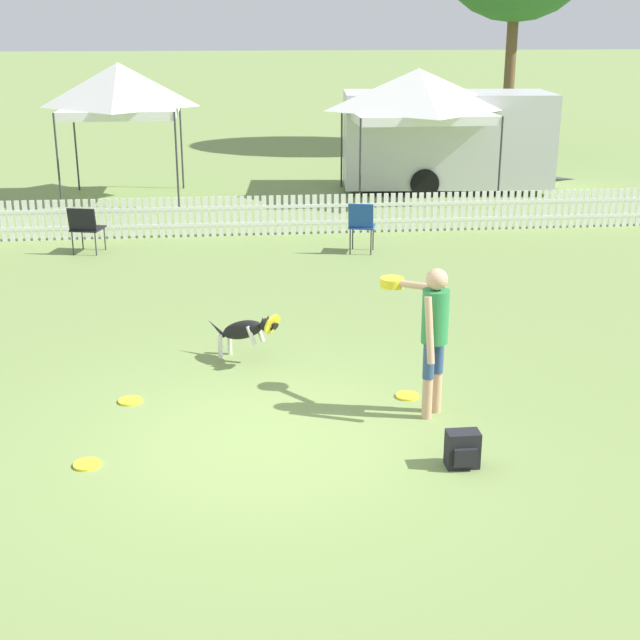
{
  "coord_description": "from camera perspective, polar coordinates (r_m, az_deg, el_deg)",
  "views": [
    {
      "loc": [
        -0.31,
        -8.13,
        4.01
      ],
      "look_at": [
        0.71,
        1.4,
        0.77
      ],
      "focal_mm": 50.0,
      "sensor_mm": 36.0,
      "label": 1
    }
  ],
  "objects": [
    {
      "name": "folding_chair_blue_left",
      "position": [
        16.57,
        -14.78,
        5.85
      ],
      "size": [
        0.63,
        0.64,
        0.86
      ],
      "rotation": [
        0.0,
        0.0,
        2.89
      ],
      "color": "#333338",
      "rests_on": "ground_plane"
    },
    {
      "name": "frisbee_near_dog",
      "position": [
        10.06,
        5.61,
        -4.85
      ],
      "size": [
        0.26,
        0.26,
        0.02
      ],
      "color": "yellow",
      "rests_on": "ground_plane"
    },
    {
      "name": "backpack_on_grass",
      "position": [
        8.57,
        9.12,
        -8.19
      ],
      "size": [
        0.31,
        0.23,
        0.36
      ],
      "color": "black",
      "rests_on": "ground_plane"
    },
    {
      "name": "ground_plane",
      "position": [
        9.07,
        -3.55,
        -7.62
      ],
      "size": [
        240.0,
        240.0,
        0.0
      ],
      "primitive_type": "plane",
      "color": "olive"
    },
    {
      "name": "folding_chair_center",
      "position": [
        16.05,
        2.67,
        6.23
      ],
      "size": [
        0.55,
        0.57,
        0.93
      ],
      "rotation": [
        0.0,
        0.0,
        2.88
      ],
      "color": "#333338",
      "rests_on": "ground_plane"
    },
    {
      "name": "picket_fence",
      "position": [
        17.5,
        -4.99,
        6.65
      ],
      "size": [
        20.52,
        0.04,
        0.78
      ],
      "color": "white",
      "rests_on": "ground_plane"
    },
    {
      "name": "equipment_trailer",
      "position": [
        22.46,
        8.06,
        11.42
      ],
      "size": [
        5.86,
        2.64,
        2.36
      ],
      "rotation": [
        0.0,
        0.0,
        -0.1
      ],
      "color": "silver",
      "rests_on": "ground_plane"
    },
    {
      "name": "handler_person",
      "position": [
        9.33,
        7.09,
        -0.17
      ],
      "size": [
        0.67,
        1.06,
        1.62
      ],
      "rotation": [
        0.0,
        0.0,
        0.83
      ],
      "color": "tan",
      "rests_on": "ground_plane"
    },
    {
      "name": "canopy_tent_main",
      "position": [
        21.36,
        -12.73,
        14.2
      ],
      "size": [
        2.6,
        2.6,
        3.1
      ],
      "color": "#333338",
      "rests_on": "ground_plane"
    },
    {
      "name": "frisbee_midfield",
      "position": [
        8.83,
        -14.68,
        -8.92
      ],
      "size": [
        0.26,
        0.26,
        0.02
      ],
      "color": "yellow",
      "rests_on": "ground_plane"
    },
    {
      "name": "frisbee_near_handler",
      "position": [
        10.11,
        -12.05,
        -5.07
      ],
      "size": [
        0.26,
        0.26,
        0.02
      ],
      "color": "yellow",
      "rests_on": "ground_plane"
    },
    {
      "name": "canopy_tent_secondary",
      "position": [
        21.23,
        6.28,
        14.19
      ],
      "size": [
        3.16,
        3.16,
        2.96
      ],
      "color": "#333338",
      "rests_on": "ground_plane"
    },
    {
      "name": "leaping_dog",
      "position": [
        10.9,
        -4.77,
        -0.63
      ],
      "size": [
        0.93,
        0.87,
        0.71
      ],
      "rotation": [
        0.0,
        0.0,
        -2.31
      ],
      "color": "black",
      "rests_on": "ground_plane"
    }
  ]
}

